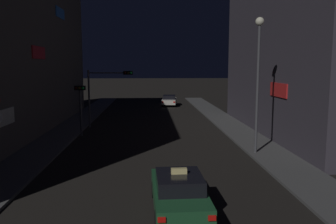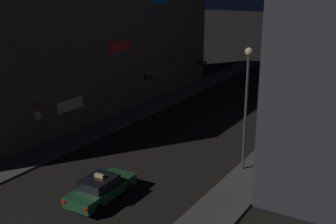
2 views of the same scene
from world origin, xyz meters
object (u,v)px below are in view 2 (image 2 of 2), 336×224
Objects in this scene: taxi at (101,188)px; far_car at (298,78)px; street_lamp_near_block at (247,90)px; traffic_light_left_kerb at (148,87)px; traffic_light_overhead at (184,73)px; sign_pole_left at (38,124)px.

taxi is 33.69m from far_car.
far_car is at bearing 98.03° from street_lamp_near_block.
traffic_light_left_kerb reaches higher than far_car.
traffic_light_overhead is 14.01m from street_lamp_near_block.
sign_pole_left reaches higher than traffic_light_left_kerb.
street_lamp_near_block is (3.65, -25.84, 4.60)m from far_car.
far_car is 0.94× the size of traffic_light_overhead.
traffic_light_left_kerb is (-6.16, 13.86, 2.03)m from taxi.
traffic_light_left_kerb is 0.97× the size of sign_pole_left.
taxi is 10.47m from street_lamp_near_block.
sign_pole_left is at bearing -95.71° from traffic_light_left_kerb.
traffic_light_overhead is 1.27× the size of traffic_light_left_kerb.
taxi is 18.37m from traffic_light_overhead.
traffic_light_overhead reaches higher than far_car.
sign_pole_left is at bearing -105.89° from far_car.
sign_pole_left is (-7.31, 2.39, 1.79)m from taxi.
far_car is at bearing 68.70° from traffic_light_overhead.
traffic_light_left_kerb is at bearing 84.29° from sign_pole_left.
far_car is at bearing 87.29° from taxi.
traffic_light_left_kerb is 13.16m from street_lamp_near_block.
traffic_light_overhead is (-4.69, 17.53, 2.84)m from taxi.
street_lamp_near_block is at bearing -27.93° from traffic_light_left_kerb.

